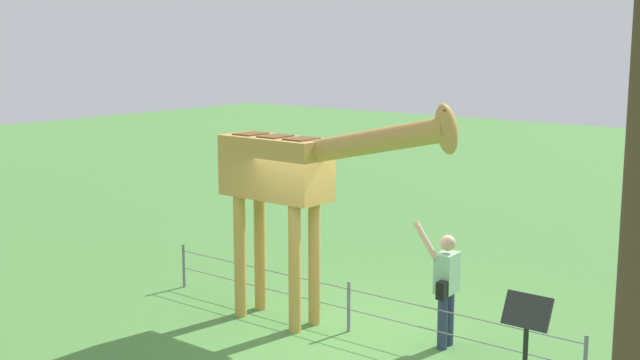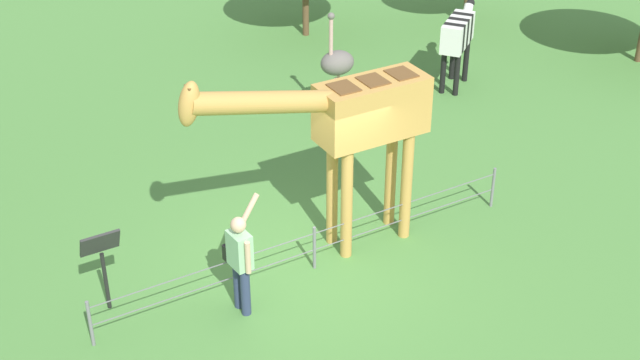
{
  "view_description": "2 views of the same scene",
  "coord_description": "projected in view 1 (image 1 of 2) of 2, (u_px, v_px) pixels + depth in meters",
  "views": [
    {
      "loc": [
        6.91,
        -9.16,
        4.23
      ],
      "look_at": [
        -0.56,
        0.19,
        2.17
      ],
      "focal_mm": 47.0,
      "sensor_mm": 36.0,
      "label": 1
    },
    {
      "loc": [
        5.52,
        9.71,
        8.14
      ],
      "look_at": [
        0.36,
        0.93,
        2.08
      ],
      "focal_mm": 49.66,
      "sensor_mm": 36.0,
      "label": 2
    }
  ],
  "objects": [
    {
      "name": "giraffe",
      "position": [
        293.0,
        177.0,
        12.06
      ],
      "size": [
        3.92,
        0.72,
        3.44
      ],
      "color": "#C69347",
      "rests_on": "ground_plane"
    },
    {
      "name": "wire_fence",
      "position": [
        349.0,
        305.0,
        12.07
      ],
      "size": [
        7.05,
        0.05,
        0.75
      ],
      "color": "slate",
      "rests_on": "ground_plane"
    },
    {
      "name": "info_sign",
      "position": [
        526.0,
        326.0,
        9.59
      ],
      "size": [
        0.56,
        0.21,
        1.32
      ],
      "color": "black",
      "rests_on": "ground_plane"
    },
    {
      "name": "ground_plane",
      "position": [
        342.0,
        334.0,
        12.02
      ],
      "size": [
        60.0,
        60.0,
        0.0
      ],
      "primitive_type": "plane",
      "color": "#4C843D"
    },
    {
      "name": "visitor",
      "position": [
        446.0,
        284.0,
        11.39
      ],
      "size": [
        0.57,
        0.58,
        1.76
      ],
      "color": "navy",
      "rests_on": "ground_plane"
    }
  ]
}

